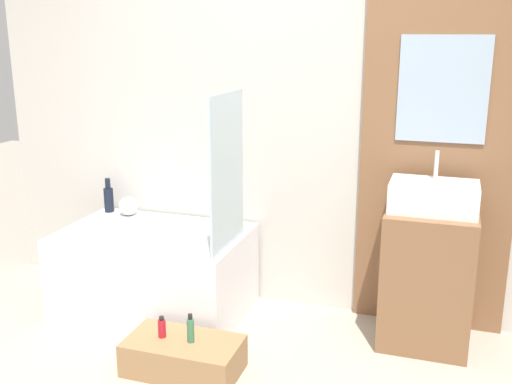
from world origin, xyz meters
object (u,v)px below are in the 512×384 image
at_px(sink, 434,197).
at_px(vase_round_light, 128,206).
at_px(bottle_soap_secondary, 191,329).
at_px(bathtub, 155,271).
at_px(bottle_soap_primary, 162,328).
at_px(vase_tall_dark, 109,198).
at_px(wooden_step_bench, 184,356).

distance_m(sink, vase_round_light, 2.02).
height_order(sink, bottle_soap_secondary, sink).
height_order(bathtub, bottle_soap_primary, bathtub).
relative_size(sink, vase_tall_dark, 1.98).
xyz_separation_m(wooden_step_bench, bottle_soap_primary, (-0.12, 0.00, 0.14)).
bearing_deg(vase_tall_dark, bottle_soap_primary, -46.66).
relative_size(vase_round_light, bottle_soap_primary, 1.09).
xyz_separation_m(bathtub, bottle_soap_primary, (0.35, -0.60, -0.04)).
distance_m(vase_tall_dark, bottle_soap_primary, 1.30).
relative_size(wooden_step_bench, vase_round_light, 4.71).
relative_size(bathtub, wooden_step_bench, 1.90).
bearing_deg(bottle_soap_primary, bottle_soap_secondary, 0.00).
xyz_separation_m(bathtub, bottle_soap_secondary, (0.52, -0.60, -0.02)).
relative_size(bathtub, bottle_soap_primary, 9.70).
bearing_deg(wooden_step_bench, bottle_soap_secondary, 0.00).
height_order(vase_tall_dark, vase_round_light, vase_tall_dark).
distance_m(sink, bottle_soap_primary, 1.64).
bearing_deg(wooden_step_bench, vase_tall_dark, 137.18).
distance_m(bathtub, vase_round_light, 0.54).
distance_m(sink, bottle_soap_secondary, 1.50).
distance_m(bottle_soap_primary, bottle_soap_secondary, 0.17).
distance_m(bathtub, sink, 1.78).
xyz_separation_m(wooden_step_bench, sink, (1.20, 0.74, 0.79)).
distance_m(wooden_step_bench, vase_tall_dark, 1.43).
height_order(wooden_step_bench, vase_round_light, vase_round_light).
bearing_deg(wooden_step_bench, sink, 31.64).
xyz_separation_m(wooden_step_bench, vase_round_light, (-0.80, 0.87, 0.51)).
xyz_separation_m(vase_tall_dark, bottle_soap_primary, (0.85, -0.90, -0.40)).
bearing_deg(sink, bottle_soap_secondary, -147.36).
relative_size(bathtub, vase_round_light, 8.94).
bearing_deg(bathtub, bottle_soap_primary, -59.58).
bearing_deg(sink, vase_tall_dark, 175.71).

